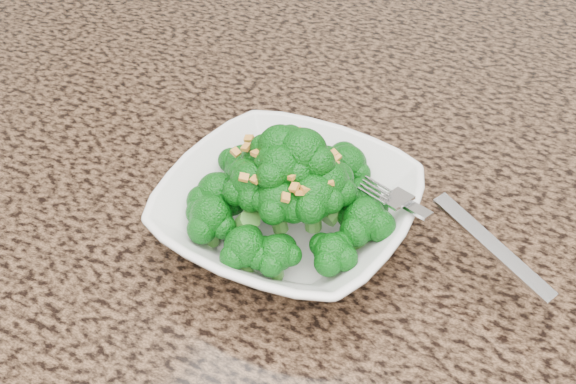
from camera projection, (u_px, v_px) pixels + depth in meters
The scene contains 5 objects.
granite_counter at pixel (369, 215), 0.69m from camera, with size 1.64×1.04×0.03m, color brown.
bowl at pixel (288, 212), 0.63m from camera, with size 0.21×0.21×0.05m, color white.
broccoli_pile at pixel (288, 157), 0.59m from camera, with size 0.19×0.19×0.07m, color #0A5B0E, non-canonical shape.
garlic_topping at pixel (288, 119), 0.56m from camera, with size 0.11×0.11×0.01m, color gold, non-canonical shape.
fork at pixel (423, 212), 0.58m from camera, with size 0.19×0.03×0.01m, color silver, non-canonical shape.
Camera 1 is at (0.16, -0.18, 1.35)m, focal length 45.00 mm.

